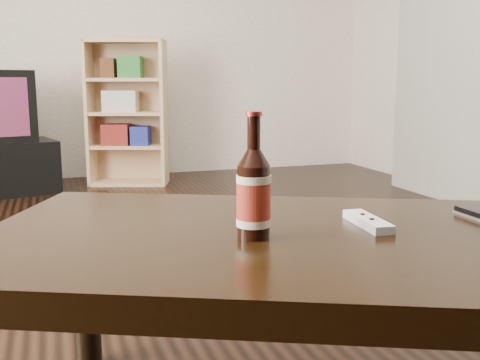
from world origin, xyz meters
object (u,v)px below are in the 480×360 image
object	(u,v)px
bookshelf	(127,110)
phone	(476,213)
beer_bottle	(254,194)
coffee_table	(284,262)
remote	(368,222)

from	to	relation	value
bookshelf	phone	distance (m)	3.52
beer_bottle	coffee_table	bearing A→B (deg)	11.13
remote	bookshelf	bearing A→B (deg)	96.79
coffee_table	remote	size ratio (longest dim) A/B	8.74
bookshelf	remote	xyz separation A→B (m)	(0.09, -3.48, -0.08)
beer_bottle	remote	world-z (taller)	beer_bottle
bookshelf	beer_bottle	xyz separation A→B (m)	(-0.20, -3.49, -0.00)
bookshelf	beer_bottle	world-z (taller)	bookshelf
coffee_table	remote	world-z (taller)	remote
bookshelf	coffee_table	xyz separation A→B (m)	(-0.12, -3.48, -0.16)
remote	beer_bottle	bearing A→B (deg)	-172.90
coffee_table	phone	world-z (taller)	phone
bookshelf	phone	bearing A→B (deg)	-64.62
bookshelf	phone	xyz separation A→B (m)	(0.38, -3.49, -0.09)
beer_bottle	remote	xyz separation A→B (m)	(0.28, 0.01, -0.08)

